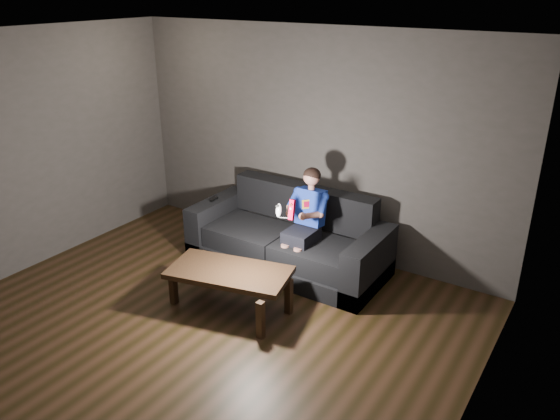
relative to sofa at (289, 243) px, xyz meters
The scene contains 10 objects.
floor 1.92m from the sofa, 91.48° to the right, with size 5.00×5.00×0.00m, color black.
back_wall 1.22m from the sofa, 94.61° to the left, with size 5.00×0.04×2.70m, color #393633.
right_wall 3.27m from the sofa, 37.68° to the right, with size 0.04×5.00×2.70m, color #393633.
ceiling 3.06m from the sofa, 91.48° to the right, with size 5.00×5.00×0.02m, color silver.
sofa is the anchor object (origin of this frame).
child 0.53m from the sofa, 13.82° to the right, with size 0.46×0.57×1.13m.
wii_remote_red 0.91m from the sofa, 55.15° to the right, with size 0.06×0.08×0.22m.
nunchuk_white 0.82m from the sofa, 69.50° to the right, with size 0.08×0.11×0.16m.
wii_remote_black 1.10m from the sofa, behind, with size 0.05×0.14×0.03m.
coffee_table 1.12m from the sofa, 90.19° to the right, with size 1.33×0.88×0.44m.
Camera 1 is at (3.11, -3.00, 3.12)m, focal length 35.00 mm.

